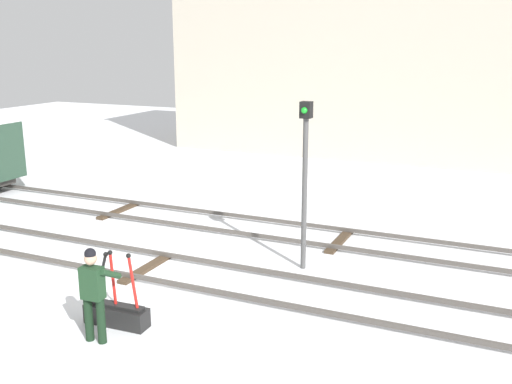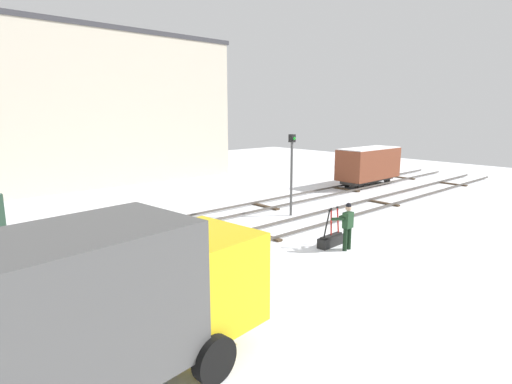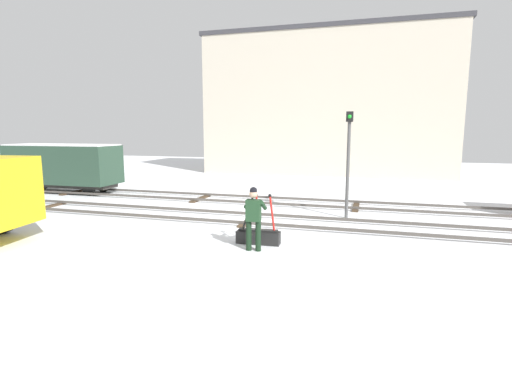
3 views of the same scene
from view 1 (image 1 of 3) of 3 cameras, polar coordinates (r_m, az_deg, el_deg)
The scene contains 7 objects.
ground_plane at distance 13.93m, azimuth -10.48°, elevation -7.37°, with size 60.00×60.00×0.00m, color white.
track_main_line at distance 13.90m, azimuth -10.50°, elevation -6.95°, with size 44.00×1.94×0.18m.
track_siding_near at distance 16.84m, azimuth -3.47°, elevation -2.94°, with size 44.00×1.94×0.18m.
switch_lever_frame at distance 11.39m, azimuth -13.34°, elevation -11.26°, with size 1.26×0.42×1.45m.
rail_worker at distance 10.62m, azimuth -15.43°, elevation -9.07°, with size 0.56×0.66×1.73m.
signal_post at distance 13.14m, azimuth 4.76°, elevation 2.25°, with size 0.24×0.32×3.84m.
apartment_building at distance 28.73m, azimuth 10.89°, elevation 14.03°, with size 17.82×6.23×10.16m.
Camera 1 is at (7.51, -10.58, 5.08)m, focal length 41.34 mm.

